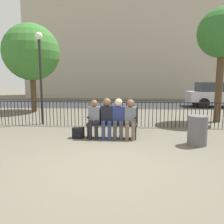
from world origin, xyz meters
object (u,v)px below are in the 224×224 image
Objects in this scene: park_bench at (112,122)px; seated_person_1 at (107,116)px; tree_0 at (223,34)px; trash_bin at (197,130)px; lamp_post at (40,64)px; seated_person_0 at (94,117)px; seated_person_3 at (130,117)px; backpack at (78,133)px; seated_person_2 at (118,116)px; parked_car_0 at (219,94)px; tree_1 at (31,53)px.

seated_person_1 is at bearing -139.27° from park_bench.
tree_0 reaches higher than trash_bin.
lamp_post reaches higher than seated_person_1.
park_bench is 1.89× the size of trash_bin.
tree_0 reaches higher than seated_person_0.
seated_person_0 is 0.98× the size of seated_person_3.
backpack is (-1.57, -0.01, -0.51)m from seated_person_3.
tree_0 is at bearing 32.77° from seated_person_0.
park_bench is at bearing 166.87° from seated_person_3.
trash_bin is (2.88, -0.46, -0.25)m from seated_person_0.
backpack is at bearing -179.66° from seated_person_3.
seated_person_2 is (0.73, 0.00, 0.04)m from seated_person_0.
seated_person_2 reaches higher than trash_bin.
seated_person_3 is at bearing 165.73° from trash_bin.
seated_person_1 reaches higher than seated_person_2.
parked_car_0 is (6.38, 8.38, 0.36)m from park_bench.
seated_person_0 is 6.33m from tree_0.
seated_person_3 is (0.35, -0.00, -0.01)m from seated_person_2.
parked_car_0 reaches higher than seated_person_0.
tree_1 is at bearing 128.27° from seated_person_0.
parked_car_0 reaches higher than park_bench.
tree_0 is 7.32m from lamp_post.
trash_bin is at bearing -39.47° from tree_1.
tree_1 is at bearing 132.24° from park_bench.
trash_bin is (-4.03, -8.97, -0.44)m from parked_car_0.
seated_person_3 is at bearing -45.38° from tree_1.
seated_person_0 is 0.69m from backpack.
seated_person_3 reaches higher than backpack.
seated_person_2 is 0.26× the size of tree_0.
trash_bin is at bearing -114.21° from parked_car_0.
park_bench is 10.54m from parked_car_0.
tree_0 is 1.10× the size of parked_car_0.
seated_person_1 is at bearing 169.55° from trash_bin.
lamp_post is (-7.15, -1.03, -1.20)m from tree_0.
seated_person_0 reaches higher than backpack.
backpack is at bearing -179.28° from seated_person_1.
lamp_post is (-1.93, 2.03, 2.20)m from backpack.
seated_person_2 is 1.02× the size of seated_person_3.
seated_person_2 is at bearing 0.23° from seated_person_0.
seated_person_2 is at bearing -47.31° from tree_1.
tree_1 is 11.88m from parked_car_0.
lamp_post is (-2.96, 1.89, 1.87)m from park_bench.
tree_1 is 1.34× the size of lamp_post.
trash_bin is at bearing -14.27° from seated_person_3.
seated_person_0 is at bearing -179.91° from seated_person_3.
backpack is (-1.22, -0.01, -0.53)m from seated_person_2.
lamp_post is (-2.81, 2.01, 1.67)m from seated_person_1.
backpack is at bearing -179.11° from seated_person_0.
backpack is 0.09× the size of lamp_post.
parked_car_0 is at bearing 15.16° from tree_1.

